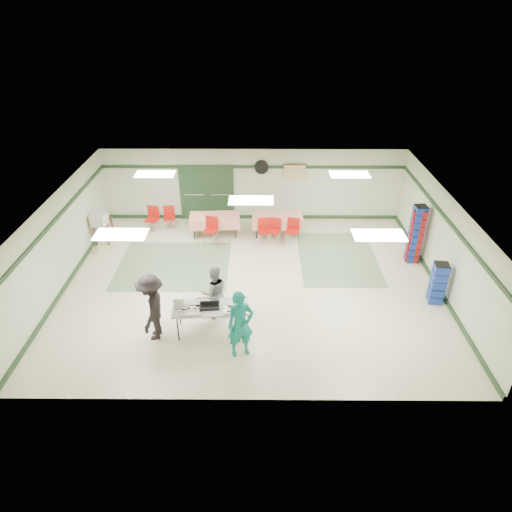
{
  "coord_description": "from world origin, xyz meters",
  "views": [
    {
      "loc": [
        0.21,
        -11.37,
        7.6
      ],
      "look_at": [
        0.14,
        -0.3,
        1.11
      ],
      "focal_mm": 32.0,
      "sensor_mm": 36.0,
      "label": 1
    }
  ],
  "objects_px": {
    "dining_table_a": "(277,220)",
    "chair_loose_a": "(169,215)",
    "serving_table": "(211,308)",
    "chair_c": "(293,228)",
    "volunteer_grey": "(214,292)",
    "chair_loose_b": "(153,216)",
    "crate_stack_blue_a": "(416,234)",
    "printer_table": "(103,225)",
    "chair_a": "(274,228)",
    "crate_stack_blue_b": "(438,283)",
    "dining_table_b": "(215,220)",
    "office_printer": "(99,220)",
    "crate_stack_red": "(415,235)",
    "chair_b": "(264,228)",
    "volunteer_dark": "(152,307)",
    "chair_d": "(211,227)",
    "broom": "(92,234)",
    "volunteer_teal": "(241,325)"
  },
  "relations": [
    {
      "from": "chair_b",
      "to": "crate_stack_red",
      "type": "height_order",
      "value": "crate_stack_red"
    },
    {
      "from": "chair_d",
      "to": "dining_table_a",
      "type": "bearing_deg",
      "value": 27.4
    },
    {
      "from": "crate_stack_blue_a",
      "to": "crate_stack_red",
      "type": "distance_m",
      "value": 0.06
    },
    {
      "from": "chair_b",
      "to": "crate_stack_blue_b",
      "type": "height_order",
      "value": "crate_stack_blue_b"
    },
    {
      "from": "chair_b",
      "to": "crate_stack_red",
      "type": "bearing_deg",
      "value": -22.05
    },
    {
      "from": "crate_stack_red",
      "to": "broom",
      "type": "distance_m",
      "value": 10.39
    },
    {
      "from": "crate_stack_blue_a",
      "to": "printer_table",
      "type": "distance_m",
      "value": 10.38
    },
    {
      "from": "chair_a",
      "to": "crate_stack_red",
      "type": "xyz_separation_m",
      "value": [
        4.41,
        -1.18,
        0.36
      ]
    },
    {
      "from": "volunteer_teal",
      "to": "broom",
      "type": "relative_size",
      "value": 1.32
    },
    {
      "from": "volunteer_dark",
      "to": "chair_loose_a",
      "type": "relative_size",
      "value": 2.08
    },
    {
      "from": "chair_loose_a",
      "to": "chair_loose_b",
      "type": "relative_size",
      "value": 0.93
    },
    {
      "from": "volunteer_grey",
      "to": "dining_table_b",
      "type": "bearing_deg",
      "value": -102.72
    },
    {
      "from": "chair_b",
      "to": "crate_stack_blue_a",
      "type": "bearing_deg",
      "value": -22.3
    },
    {
      "from": "chair_d",
      "to": "chair_loose_b",
      "type": "distance_m",
      "value": 2.34
    },
    {
      "from": "office_printer",
      "to": "volunteer_grey",
      "type": "bearing_deg",
      "value": -36.25
    },
    {
      "from": "serving_table",
      "to": "chair_c",
      "type": "relative_size",
      "value": 2.18
    },
    {
      "from": "chair_d",
      "to": "chair_loose_b",
      "type": "height_order",
      "value": "chair_d"
    },
    {
      "from": "volunteer_grey",
      "to": "printer_table",
      "type": "bearing_deg",
      "value": -62.43
    },
    {
      "from": "chair_c",
      "to": "office_printer",
      "type": "height_order",
      "value": "office_printer"
    },
    {
      "from": "volunteer_grey",
      "to": "chair_loose_b",
      "type": "relative_size",
      "value": 1.62
    },
    {
      "from": "office_printer",
      "to": "chair_a",
      "type": "bearing_deg",
      "value": 8.73
    },
    {
      "from": "printer_table",
      "to": "broom",
      "type": "xyz_separation_m",
      "value": [
        -0.08,
        -0.83,
        0.06
      ]
    },
    {
      "from": "crate_stack_red",
      "to": "crate_stack_blue_a",
      "type": "bearing_deg",
      "value": -90.0
    },
    {
      "from": "chair_a",
      "to": "printer_table",
      "type": "height_order",
      "value": "chair_a"
    },
    {
      "from": "crate_stack_blue_a",
      "to": "printer_table",
      "type": "bearing_deg",
      "value": 172.96
    },
    {
      "from": "broom",
      "to": "volunteer_grey",
      "type": "bearing_deg",
      "value": -35.79
    },
    {
      "from": "chair_a",
      "to": "chair_b",
      "type": "bearing_deg",
      "value": -165.18
    },
    {
      "from": "volunteer_teal",
      "to": "crate_stack_red",
      "type": "bearing_deg",
      "value": 22.69
    },
    {
      "from": "volunteer_dark",
      "to": "chair_loose_b",
      "type": "xyz_separation_m",
      "value": [
        -1.2,
        5.84,
        -0.33
      ]
    },
    {
      "from": "volunteer_grey",
      "to": "chair_loose_a",
      "type": "xyz_separation_m",
      "value": [
        -2.09,
        5.17,
        -0.23
      ]
    },
    {
      "from": "chair_loose_a",
      "to": "crate_stack_blue_a",
      "type": "distance_m",
      "value": 8.51
    },
    {
      "from": "crate_stack_red",
      "to": "crate_stack_blue_b",
      "type": "relative_size",
      "value": 1.48
    },
    {
      "from": "crate_stack_blue_b",
      "to": "chair_a",
      "type": "bearing_deg",
      "value": 141.93
    },
    {
      "from": "chair_c",
      "to": "chair_b",
      "type": "bearing_deg",
      "value": -164.37
    },
    {
      "from": "serving_table",
      "to": "crate_stack_blue_b",
      "type": "bearing_deg",
      "value": 7.8
    },
    {
      "from": "office_printer",
      "to": "chair_c",
      "type": "bearing_deg",
      "value": 8.55
    },
    {
      "from": "dining_table_b",
      "to": "chair_b",
      "type": "distance_m",
      "value": 1.82
    },
    {
      "from": "serving_table",
      "to": "volunteer_teal",
      "type": "relative_size",
      "value": 1.12
    },
    {
      "from": "dining_table_a",
      "to": "chair_loose_a",
      "type": "xyz_separation_m",
      "value": [
        -3.9,
        0.48,
        -0.04
      ]
    },
    {
      "from": "crate_stack_blue_a",
      "to": "dining_table_a",
      "type": "bearing_deg",
      "value": 157.58
    },
    {
      "from": "chair_a",
      "to": "crate_stack_red",
      "type": "height_order",
      "value": "crate_stack_red"
    },
    {
      "from": "crate_stack_red",
      "to": "crate_stack_blue_b",
      "type": "xyz_separation_m",
      "value": [
        0.0,
        -2.27,
        -0.3
      ]
    },
    {
      "from": "dining_table_b",
      "to": "chair_c",
      "type": "height_order",
      "value": "chair_c"
    },
    {
      "from": "serving_table",
      "to": "dining_table_b",
      "type": "xyz_separation_m",
      "value": [
        -0.36,
        5.34,
        -0.15
      ]
    },
    {
      "from": "crate_stack_blue_a",
      "to": "office_printer",
      "type": "distance_m",
      "value": 10.35
    },
    {
      "from": "chair_loose_a",
      "to": "crate_stack_blue_b",
      "type": "height_order",
      "value": "crate_stack_blue_b"
    },
    {
      "from": "dining_table_b",
      "to": "office_printer",
      "type": "bearing_deg",
      "value": -172.34
    },
    {
      "from": "dining_table_a",
      "to": "crate_stack_blue_b",
      "type": "xyz_separation_m",
      "value": [
        4.29,
        -4.02,
        0.05
      ]
    },
    {
      "from": "serving_table",
      "to": "printer_table",
      "type": "distance_m",
      "value": 6.39
    },
    {
      "from": "chair_c",
      "to": "chair_loose_b",
      "type": "distance_m",
      "value": 5.04
    }
  ]
}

